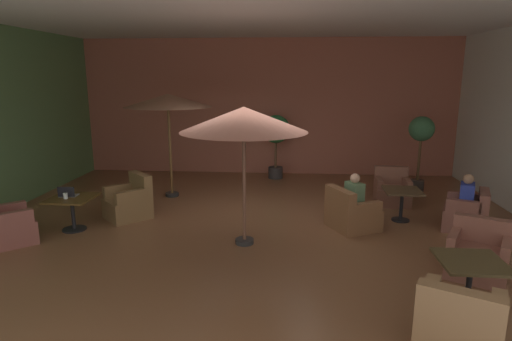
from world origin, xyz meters
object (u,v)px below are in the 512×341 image
(cafe_table_mid_center, at_px, (402,196))
(iced_drink_cup, at_px, (65,196))
(armchair_front_right_east, at_px, (459,327))
(armchair_front_left_east, at_px, (6,227))
(armchair_mid_center_east, at_px, (351,213))
(armchair_front_right_north, at_px, (478,256))
(patron_by_window, at_px, (467,194))
(patio_umbrella_tall_red, at_px, (168,101))
(armchair_mid_center_south, at_px, (467,214))
(patron_blue_shirt, at_px, (354,193))
(cafe_table_front_left, at_px, (72,205))
(potted_tree_left_corner, at_px, (421,137))
(armchair_front_left_north, at_px, (130,202))
(potted_tree_mid_left, at_px, (276,134))
(patio_umbrella_center_beige, at_px, (244,120))
(armchair_mid_center_north, at_px, (392,191))
(cafe_table_front_right, at_px, (470,272))
(open_laptop, at_px, (68,194))

(cafe_table_mid_center, distance_m, iced_drink_cup, 6.43)
(armchair_front_right_east, bearing_deg, armchair_front_left_east, 159.47)
(armchair_mid_center_east, bearing_deg, armchair_front_right_north, -49.40)
(patron_by_window, bearing_deg, patio_umbrella_tall_red, 163.59)
(armchair_mid_center_south, distance_m, patron_blue_shirt, 2.15)
(cafe_table_front_left, xyz_separation_m, patron_blue_shirt, (5.25, 0.52, 0.20))
(potted_tree_left_corner, xyz_separation_m, patron_by_window, (0.11, -2.67, -0.69))
(armchair_front_right_east, distance_m, potted_tree_left_corner, 6.74)
(cafe_table_front_left, bearing_deg, armchair_front_left_north, 44.62)
(potted_tree_mid_left, bearing_deg, patio_umbrella_center_beige, -94.31)
(cafe_table_mid_center, distance_m, patron_by_window, 1.16)
(armchair_front_left_east, xyz_separation_m, armchair_front_right_east, (6.60, -2.47, 0.02))
(armchair_front_left_east, bearing_deg, potted_tree_left_corner, 26.69)
(armchair_front_right_east, height_order, patio_umbrella_tall_red, patio_umbrella_tall_red)
(potted_tree_left_corner, bearing_deg, iced_drink_cup, -155.07)
(armchair_mid_center_north, xyz_separation_m, iced_drink_cup, (-6.41, -2.30, 0.39))
(patio_umbrella_tall_red, bearing_deg, armchair_mid_center_north, -2.28)
(armchair_front_right_north, height_order, armchair_mid_center_south, armchair_front_right_north)
(armchair_front_left_east, height_order, armchair_mid_center_east, armchair_mid_center_east)
(cafe_table_mid_center, height_order, patio_umbrella_center_beige, patio_umbrella_center_beige)
(armchair_front_right_north, height_order, cafe_table_mid_center, armchair_front_right_north)
(potted_tree_left_corner, bearing_deg, potted_tree_mid_left, 162.05)
(cafe_table_front_left, relative_size, armchair_mid_center_north, 0.98)
(patio_umbrella_tall_red, distance_m, patron_blue_shirt, 4.73)
(armchair_front_right_north, bearing_deg, armchair_mid_center_east, 130.60)
(armchair_front_left_east, height_order, patron_blue_shirt, patron_blue_shirt)
(armchair_mid_center_east, relative_size, patron_blue_shirt, 1.61)
(potted_tree_mid_left, bearing_deg, armchair_mid_center_east, -68.29)
(armchair_mid_center_south, height_order, iced_drink_cup, armchair_mid_center_south)
(patio_umbrella_tall_red, xyz_separation_m, patron_blue_shirt, (4.04, -1.90, -1.57))
(cafe_table_front_right, distance_m, armchair_mid_center_east, 2.96)
(patron_blue_shirt, bearing_deg, patio_umbrella_tall_red, 154.86)
(armchair_mid_center_south, bearing_deg, armchair_front_right_east, -112.32)
(cafe_table_front_left, distance_m, potted_tree_mid_left, 5.80)
(iced_drink_cup, bearing_deg, cafe_table_front_left, 59.80)
(cafe_table_mid_center, distance_m, open_laptop, 6.44)
(armchair_front_right_east, height_order, armchair_mid_center_south, armchair_front_right_east)
(cafe_table_mid_center, distance_m, armchair_mid_center_south, 1.19)
(patio_umbrella_tall_red, bearing_deg, armchair_front_right_east, -50.89)
(armchair_front_left_north, xyz_separation_m, cafe_table_front_right, (5.48, -3.05, 0.17))
(cafe_table_front_right, xyz_separation_m, armchair_mid_center_east, (-1.06, 2.76, -0.20))
(armchair_front_left_north, xyz_separation_m, patron_by_window, (6.54, -0.17, 0.38))
(armchair_front_left_east, xyz_separation_m, potted_tree_mid_left, (4.45, 5.19, 0.97))
(armchair_front_right_north, bearing_deg, patio_umbrella_tall_red, 146.09)
(armchair_mid_center_east, xyz_separation_m, open_laptop, (-5.31, -0.45, 0.39))
(armchair_front_left_north, height_order, patron_by_window, patron_by_window)
(patron_blue_shirt, bearing_deg, armchair_mid_center_north, 56.99)
(cafe_table_mid_center, bearing_deg, patron_by_window, -21.51)
(armchair_front_left_north, distance_m, armchair_mid_center_south, 6.57)
(armchair_front_right_east, height_order, patron_by_window, patron_by_window)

